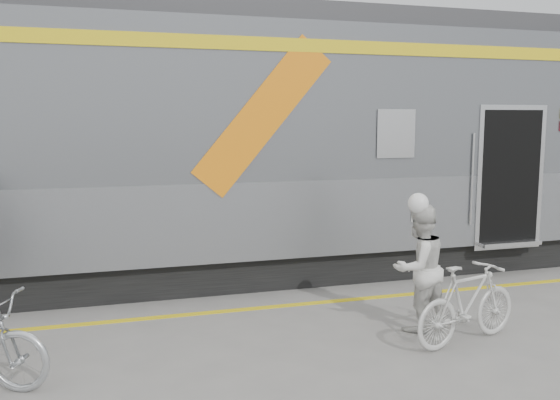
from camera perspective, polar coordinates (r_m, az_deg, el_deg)
name	(u,v)px	position (r m, az deg, el deg)	size (l,w,h in m)	color
ground	(338,373)	(6.04, 5.56, -16.24)	(90.00, 90.00, 0.00)	slate
train	(343,143)	(10.08, 6.12, 5.44)	(24.00, 3.17, 4.10)	black
safety_strip	(276,306)	(7.94, -0.34, -10.21)	(24.00, 0.12, 0.01)	yellow
woman	(419,268)	(7.12, 13.21, -6.36)	(0.72, 0.56, 1.48)	silver
bicycle_right	(468,304)	(6.91, 17.61, -9.48)	(0.42, 1.49, 0.90)	beige
helmet_woman	(421,194)	(6.97, 13.42, 0.52)	(0.24, 0.24, 0.24)	white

